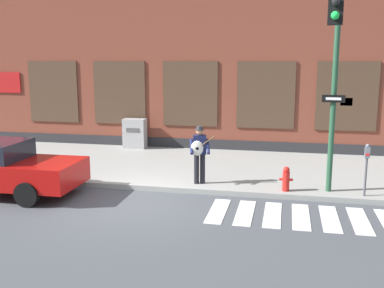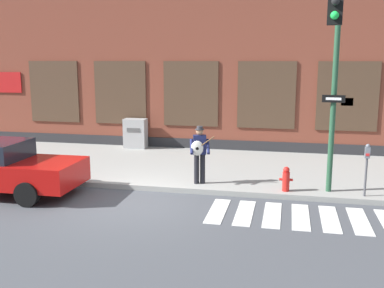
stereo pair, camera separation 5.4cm
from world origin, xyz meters
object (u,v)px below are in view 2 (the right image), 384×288
object	(u,v)px
traffic_light	(335,60)
busker	(199,151)
fire_hydrant	(286,179)
parking_meter	(367,162)
utility_box	(135,133)

from	to	relation	value
traffic_light	busker	bearing A→B (deg)	161.80
busker	fire_hydrant	size ratio (longest dim) A/B	2.46
parking_meter	utility_box	bearing A→B (deg)	148.41
utility_box	traffic_light	bearing A→B (deg)	-39.66
traffic_light	utility_box	world-z (taller)	traffic_light
busker	traffic_light	xyz separation A→B (m)	(3.56, -1.17, 2.63)
traffic_light	fire_hydrant	size ratio (longest dim) A/B	7.44
busker	fire_hydrant	xyz separation A→B (m)	(2.52, -0.23, -0.64)
utility_box	fire_hydrant	world-z (taller)	utility_box
busker	parking_meter	xyz separation A→B (m)	(4.61, -0.27, -0.04)
parking_meter	utility_box	xyz separation A→B (m)	(-8.28, 5.09, -0.34)
traffic_light	parking_meter	distance (m)	3.01
traffic_light	parking_meter	world-z (taller)	traffic_light
busker	parking_meter	distance (m)	4.62
busker	parking_meter	bearing A→B (deg)	-3.36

